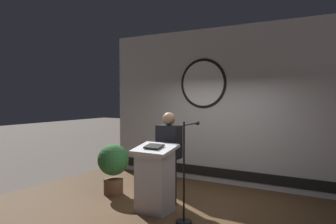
{
  "coord_description": "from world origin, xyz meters",
  "views": [
    {
      "loc": [
        2.68,
        -4.71,
        2.14
      ],
      "look_at": [
        -0.25,
        0.03,
        1.87
      ],
      "focal_mm": 35.84,
      "sensor_mm": 36.0,
      "label": 1
    }
  ],
  "objects_px": {
    "speaker_person": "(169,157)",
    "microphone_stand": "(186,186)",
    "potted_plant": "(113,164)",
    "podium": "(155,179)"
  },
  "relations": [
    {
      "from": "speaker_person",
      "to": "microphone_stand",
      "type": "bearing_deg",
      "value": -41.73
    },
    {
      "from": "microphone_stand",
      "to": "potted_plant",
      "type": "xyz_separation_m",
      "value": [
        -1.8,
        0.48,
        0.04
      ]
    },
    {
      "from": "speaker_person",
      "to": "potted_plant",
      "type": "distance_m",
      "value": 1.19
    },
    {
      "from": "microphone_stand",
      "to": "potted_plant",
      "type": "bearing_deg",
      "value": 165.12
    },
    {
      "from": "podium",
      "to": "potted_plant",
      "type": "xyz_separation_m",
      "value": [
        -1.19,
        0.39,
        0.04
      ]
    },
    {
      "from": "microphone_stand",
      "to": "potted_plant",
      "type": "height_order",
      "value": "microphone_stand"
    },
    {
      "from": "speaker_person",
      "to": "microphone_stand",
      "type": "distance_m",
      "value": 0.9
    },
    {
      "from": "speaker_person",
      "to": "microphone_stand",
      "type": "relative_size",
      "value": 1.06
    },
    {
      "from": "microphone_stand",
      "to": "potted_plant",
      "type": "relative_size",
      "value": 1.56
    },
    {
      "from": "podium",
      "to": "potted_plant",
      "type": "bearing_deg",
      "value": 161.94
    }
  ]
}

